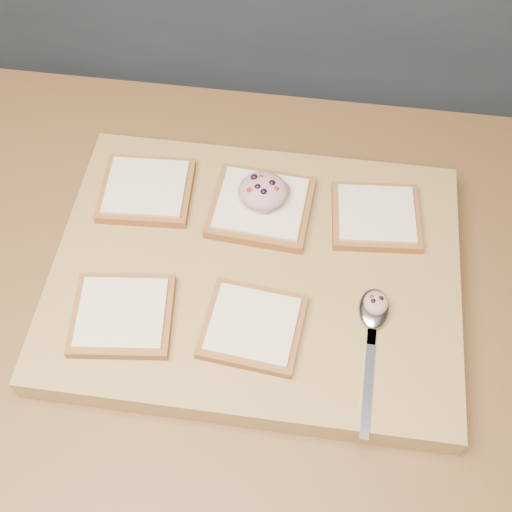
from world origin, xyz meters
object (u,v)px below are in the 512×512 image
Objects in this scene: cutting_board at (256,274)px; bread_far_center at (261,207)px; spoon at (373,319)px; tuna_salad_dollop at (263,191)px.

bread_far_center is (-0.01, 0.09, 0.03)m from cutting_board.
cutting_board is 3.73× the size of bread_far_center.
spoon is at bearing -21.31° from cutting_board.
cutting_board is at bearing -86.63° from bread_far_center.
cutting_board is 2.72× the size of spoon.
spoon is (0.15, -0.15, -0.03)m from tuna_salad_dollop.
cutting_board is at bearing -87.82° from tuna_salad_dollop.
tuna_salad_dollop is at bearing 78.02° from bread_far_center.
tuna_salad_dollop is 0.22m from spoon.
tuna_salad_dollop reaches higher than spoon.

